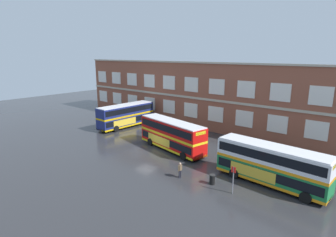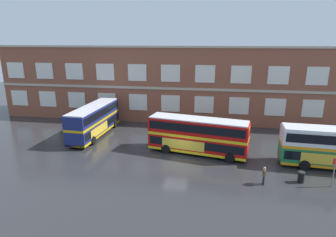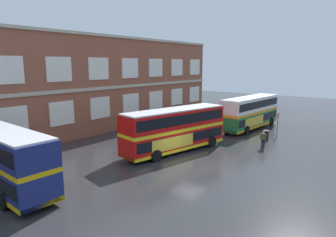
# 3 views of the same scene
# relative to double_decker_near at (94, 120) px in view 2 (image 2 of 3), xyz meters

# --- Properties ---
(ground_plane) EXTENTS (120.00, 120.00, 0.00)m
(ground_plane) POSITION_rel_double_decker_near_xyz_m (11.86, -4.93, -2.15)
(ground_plane) COLOR #2B2B2D
(brick_terminal_building) EXTENTS (55.20, 8.19, 11.58)m
(brick_terminal_building) POSITION_rel_double_decker_near_xyz_m (9.12, 11.05, 3.49)
(brick_terminal_building) COLOR brown
(brick_terminal_building) RESTS_ON ground
(double_decker_near) EXTENTS (3.16, 11.08, 4.07)m
(double_decker_near) POSITION_rel_double_decker_near_xyz_m (0.00, 0.00, 0.00)
(double_decker_near) COLOR navy
(double_decker_near) RESTS_ON ground
(double_decker_middle) EXTENTS (11.29, 4.67, 4.07)m
(double_decker_middle) POSITION_rel_double_decker_near_xyz_m (13.92, -4.05, 0.00)
(double_decker_middle) COLOR red
(double_decker_middle) RESTS_ON ground
(waiting_passenger) EXTENTS (0.26, 0.63, 1.70)m
(waiting_passenger) POSITION_rel_double_decker_near_xyz_m (20.19, -10.24, -1.22)
(waiting_passenger) COLOR black
(waiting_passenger) RESTS_ON ground
(bus_stand_flag) EXTENTS (0.44, 0.10, 2.70)m
(bus_stand_flag) POSITION_rel_double_decker_near_xyz_m (26.04, -9.70, -0.51)
(bus_stand_flag) COLOR slate
(bus_stand_flag) RESTS_ON ground
(station_litter_bin) EXTENTS (0.60, 0.60, 1.03)m
(station_litter_bin) POSITION_rel_double_decker_near_xyz_m (23.57, -9.30, -1.63)
(station_litter_bin) COLOR black
(station_litter_bin) RESTS_ON ground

